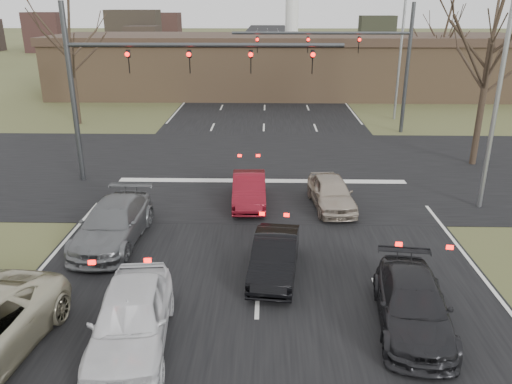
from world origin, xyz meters
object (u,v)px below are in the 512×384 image
Objects in this scene: mast_arm_near at (143,72)px; car_black_hatch at (275,256)px; car_red_ahead at (249,190)px; streetlight_right_near at (498,69)px; streetlight_right_far at (399,39)px; mast_arm_far at (363,53)px; car_grey_ahead at (113,223)px; building at (287,65)px; car_silver_ahead at (331,192)px; car_charcoal_sedan at (413,305)px; car_white_sedan at (131,318)px.

mast_arm_near is 3.23× the size of car_black_hatch.
streetlight_right_near is at bearing -3.06° from car_red_ahead.
car_black_hatch is at bearing -111.27° from streetlight_right_far.
mast_arm_far is 20.47m from car_grey_ahead.
car_black_hatch is at bearing -92.55° from building.
mast_arm_near is 3.17× the size of car_silver_ahead.
streetlight_right_near reaches higher than car_charcoal_sedan.
streetlight_right_far is 2.06× the size of car_grey_ahead.
streetlight_right_far is at bearing 74.75° from car_black_hatch.
mast_arm_far is (4.18, -15.00, 2.35)m from building.
streetlight_right_near is at bearing 16.42° from car_grey_ahead.
mast_arm_near is 1.21× the size of streetlight_right_near.
car_silver_ahead is (2.37, 5.50, 0.03)m from car_black_hatch.
car_grey_ahead is (-13.92, -3.53, -4.88)m from streetlight_right_near.
mast_arm_far is 1.11× the size of streetlight_right_near.
car_silver_ahead is at bearing -104.13° from mast_arm_far.
building reaches higher than car_red_ahead.
mast_arm_near is 2.72× the size of car_white_sedan.
car_red_ahead is (-4.50, 8.39, 0.00)m from car_charcoal_sedan.
car_white_sedan is 4.95m from car_black_hatch.
building is 9.80× the size of car_charcoal_sedan.
building is 28.97m from streetlight_right_near.
car_black_hatch is at bearing -119.12° from car_silver_ahead.
car_grey_ahead is 5.89m from car_red_ahead.
car_white_sedan reaches higher than car_black_hatch.
mast_arm_near is 1.21× the size of streetlight_right_far.
streetlight_right_far is 20.12m from car_red_ahead.
car_red_ahead is at bearing 69.19° from car_white_sedan.
car_black_hatch is at bearing -106.94° from mast_arm_far.
mast_arm_near is 9.76m from car_silver_ahead.
building is at bearing 105.58° from mast_arm_far.
car_charcoal_sedan is at bearing -120.37° from streetlight_right_near.
car_grey_ahead is 1.27× the size of car_silver_ahead.
car_black_hatch is 0.87× the size of car_charcoal_sedan.
car_white_sedan is at bearing -115.22° from streetlight_right_far.
streetlight_right_far is 29.32m from car_white_sedan.
building is 11.08× the size of car_red_ahead.
car_grey_ahead is (-7.10, -31.53, -1.96)m from building.
streetlight_right_near is 15.72m from car_white_sedan.
streetlight_right_far is at bearing 84.96° from car_charcoal_sedan.
car_grey_ahead reaches higher than car_charcoal_sedan.
car_white_sedan is 6.01m from car_grey_ahead.
streetlight_right_near reaches higher than mast_arm_near.
building is at bearing 82.77° from car_red_ahead.
streetlight_right_far is at bearing 43.89° from mast_arm_near.
streetlight_right_far reaches higher than mast_arm_near.
mast_arm_far reaches higher than car_red_ahead.
car_charcoal_sedan is at bearing -95.87° from mast_arm_far.
streetlight_right_far is at bearing 58.99° from car_white_sedan.
mast_arm_near is at bearing -138.78° from mast_arm_far.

